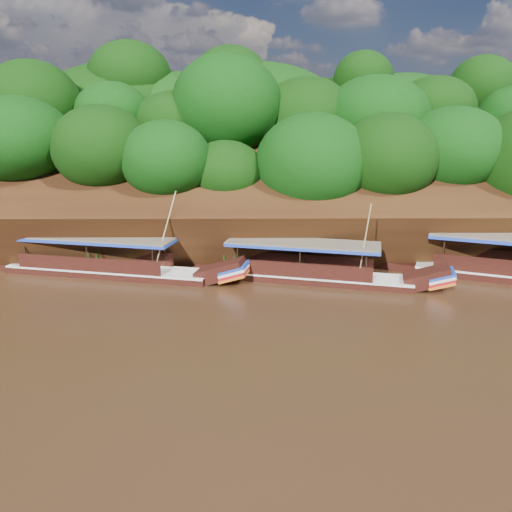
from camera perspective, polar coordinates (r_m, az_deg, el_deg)
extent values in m
plane|color=black|center=(23.59, 8.98, -8.51)|extent=(160.00, 160.00, 0.00)
cube|color=black|center=(37.92, 5.31, 6.28)|extent=(120.00, 16.12, 13.64)
cube|color=black|center=(48.35, 4.04, 4.08)|extent=(120.00, 24.00, 12.00)
ellipsoid|color=#11430B|center=(36.80, -3.92, 6.03)|extent=(18.00, 8.00, 6.40)
ellipsoid|color=#11430B|center=(44.41, 4.58, 15.02)|extent=(24.00, 11.00, 8.40)
cube|color=black|center=(30.46, 6.60, -2.83)|extent=(11.77, 4.94, 0.87)
cube|color=silver|center=(30.34, 6.62, -2.09)|extent=(11.78, 5.00, 0.10)
cube|color=black|center=(30.22, 19.01, -2.41)|extent=(3.06, 2.23, 1.63)
cube|color=#1A3AAE|center=(30.21, 20.43, -1.96)|extent=(1.79, 1.96, 0.60)
cube|color=#A91215|center=(30.31, 20.37, -2.56)|extent=(1.79, 1.96, 0.60)
cube|color=brown|center=(29.91, 5.36, 1.51)|extent=(9.41, 4.62, 0.12)
cube|color=#1A3AAE|center=(29.94, 5.35, 1.29)|extent=(9.41, 4.62, 0.17)
cylinder|color=tan|center=(28.96, 12.31, 1.57)|extent=(0.38, 0.83, 4.54)
cube|color=black|center=(32.78, -16.43, -2.05)|extent=(13.25, 5.04, 0.89)
cube|color=silver|center=(32.66, -16.49, -1.34)|extent=(13.26, 5.11, 0.10)
cube|color=black|center=(29.81, -3.99, -1.78)|extent=(3.36, 2.28, 1.76)
cube|color=#1A3AAE|center=(29.51, -2.47, -1.33)|extent=(1.94, 2.02, 0.66)
cube|color=#A91215|center=(29.61, -2.46, -1.95)|extent=(1.94, 2.02, 0.66)
cube|color=brown|center=(32.57, -18.01, 2.07)|extent=(10.55, 4.73, 0.12)
cube|color=#1A3AAE|center=(32.59, -18.00, 1.87)|extent=(10.55, 4.73, 0.18)
cylinder|color=tan|center=(30.15, -10.39, 2.70)|extent=(1.49, 0.88, 4.83)
cone|color=#1E6D1B|center=(33.41, -17.61, -0.11)|extent=(1.50, 1.50, 1.91)
cone|color=#1E6D1B|center=(31.80, -2.52, -0.56)|extent=(1.50, 1.50, 1.47)
cone|color=#1E6D1B|center=(32.71, 9.66, 0.12)|extent=(1.50, 1.50, 1.95)
cone|color=#1E6D1B|center=(34.05, 16.95, 0.41)|extent=(1.50, 1.50, 2.12)
cone|color=#1E6D1B|center=(36.13, 26.76, -0.24)|extent=(1.50, 1.50, 1.52)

